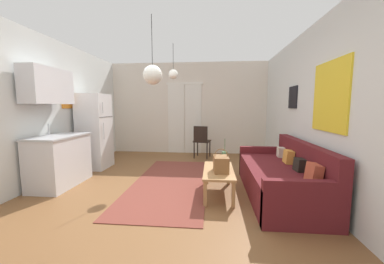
{
  "coord_description": "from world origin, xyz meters",
  "views": [
    {
      "loc": [
        0.74,
        -3.23,
        1.41
      ],
      "look_at": [
        0.31,
        1.43,
        0.87
      ],
      "focal_mm": 20.9,
      "sensor_mm": 36.0,
      "label": 1
    }
  ],
  "objects_px": {
    "coffee_table": "(218,173)",
    "handbag": "(221,164)",
    "bamboo_vase": "(225,159)",
    "pendant_lamp_far": "(173,74)",
    "couch": "(283,178)",
    "refrigerator": "(95,131)",
    "pendant_lamp_near": "(153,75)",
    "accent_chair": "(202,140)"
  },
  "relations": [
    {
      "from": "accent_chair",
      "to": "couch",
      "type": "bearing_deg",
      "value": 131.8
    },
    {
      "from": "accent_chair",
      "to": "pendant_lamp_far",
      "type": "xyz_separation_m",
      "value": [
        -0.53,
        -1.3,
        1.57
      ]
    },
    {
      "from": "handbag",
      "to": "pendant_lamp_far",
      "type": "relative_size",
      "value": 0.5
    },
    {
      "from": "handbag",
      "to": "refrigerator",
      "type": "relative_size",
      "value": 0.21
    },
    {
      "from": "bamboo_vase",
      "to": "refrigerator",
      "type": "xyz_separation_m",
      "value": [
        -2.88,
        1.14,
        0.31
      ]
    },
    {
      "from": "pendant_lamp_near",
      "to": "accent_chair",
      "type": "bearing_deg",
      "value": 78.38
    },
    {
      "from": "refrigerator",
      "to": "pendant_lamp_far",
      "type": "bearing_deg",
      "value": -3.73
    },
    {
      "from": "bamboo_vase",
      "to": "pendant_lamp_far",
      "type": "height_order",
      "value": "pendant_lamp_far"
    },
    {
      "from": "couch",
      "to": "handbag",
      "type": "bearing_deg",
      "value": -171.47
    },
    {
      "from": "refrigerator",
      "to": "accent_chair",
      "type": "distance_m",
      "value": 2.68
    },
    {
      "from": "coffee_table",
      "to": "handbag",
      "type": "relative_size",
      "value": 2.85
    },
    {
      "from": "couch",
      "to": "handbag",
      "type": "xyz_separation_m",
      "value": [
        -0.98,
        -0.15,
        0.25
      ]
    },
    {
      "from": "coffee_table",
      "to": "bamboo_vase",
      "type": "distance_m",
      "value": 0.27
    },
    {
      "from": "couch",
      "to": "refrigerator",
      "type": "distance_m",
      "value": 4.04
    },
    {
      "from": "couch",
      "to": "refrigerator",
      "type": "xyz_separation_m",
      "value": [
        -3.79,
        1.28,
        0.56
      ]
    },
    {
      "from": "coffee_table",
      "to": "accent_chair",
      "type": "bearing_deg",
      "value": 99.08
    },
    {
      "from": "refrigerator",
      "to": "pendant_lamp_near",
      "type": "relative_size",
      "value": 1.73
    },
    {
      "from": "coffee_table",
      "to": "pendant_lamp_far",
      "type": "distance_m",
      "value": 2.29
    },
    {
      "from": "pendant_lamp_near",
      "to": "pendant_lamp_far",
      "type": "bearing_deg",
      "value": 88.37
    },
    {
      "from": "pendant_lamp_far",
      "to": "bamboo_vase",
      "type": "bearing_deg",
      "value": -44.63
    },
    {
      "from": "pendant_lamp_near",
      "to": "refrigerator",
      "type": "bearing_deg",
      "value": 138.44
    },
    {
      "from": "bamboo_vase",
      "to": "pendant_lamp_far",
      "type": "xyz_separation_m",
      "value": [
        -1.03,
        1.02,
        1.54
      ]
    },
    {
      "from": "coffee_table",
      "to": "refrigerator",
      "type": "bearing_deg",
      "value": 154.64
    },
    {
      "from": "handbag",
      "to": "accent_chair",
      "type": "bearing_deg",
      "value": 99.4
    },
    {
      "from": "coffee_table",
      "to": "pendant_lamp_near",
      "type": "distance_m",
      "value": 1.82
    },
    {
      "from": "coffee_table",
      "to": "refrigerator",
      "type": "relative_size",
      "value": 0.61
    },
    {
      "from": "couch",
      "to": "accent_chair",
      "type": "bearing_deg",
      "value": 119.86
    },
    {
      "from": "bamboo_vase",
      "to": "refrigerator",
      "type": "height_order",
      "value": "refrigerator"
    },
    {
      "from": "pendant_lamp_near",
      "to": "pendant_lamp_far",
      "type": "relative_size",
      "value": 1.35
    },
    {
      "from": "handbag",
      "to": "accent_chair",
      "type": "height_order",
      "value": "accent_chair"
    },
    {
      "from": "coffee_table",
      "to": "pendant_lamp_far",
      "type": "bearing_deg",
      "value": 127.89
    },
    {
      "from": "couch",
      "to": "bamboo_vase",
      "type": "relative_size",
      "value": 4.59
    },
    {
      "from": "bamboo_vase",
      "to": "accent_chair",
      "type": "height_order",
      "value": "accent_chair"
    },
    {
      "from": "handbag",
      "to": "coffee_table",
      "type": "bearing_deg",
      "value": 106.35
    },
    {
      "from": "pendant_lamp_near",
      "to": "pendant_lamp_far",
      "type": "distance_m",
      "value": 1.49
    },
    {
      "from": "couch",
      "to": "handbag",
      "type": "distance_m",
      "value": 1.02
    },
    {
      "from": "couch",
      "to": "pendant_lamp_far",
      "type": "relative_size",
      "value": 3.02
    },
    {
      "from": "refrigerator",
      "to": "pendant_lamp_far",
      "type": "distance_m",
      "value": 2.22
    },
    {
      "from": "coffee_table",
      "to": "handbag",
      "type": "xyz_separation_m",
      "value": [
        0.03,
        -0.11,
        0.18
      ]
    },
    {
      "from": "handbag",
      "to": "pendant_lamp_far",
      "type": "bearing_deg",
      "value": 126.39
    },
    {
      "from": "couch",
      "to": "pendant_lamp_near",
      "type": "xyz_separation_m",
      "value": [
        -1.99,
        -0.32,
        1.58
      ]
    },
    {
      "from": "refrigerator",
      "to": "pendant_lamp_far",
      "type": "relative_size",
      "value": 2.33
    }
  ]
}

